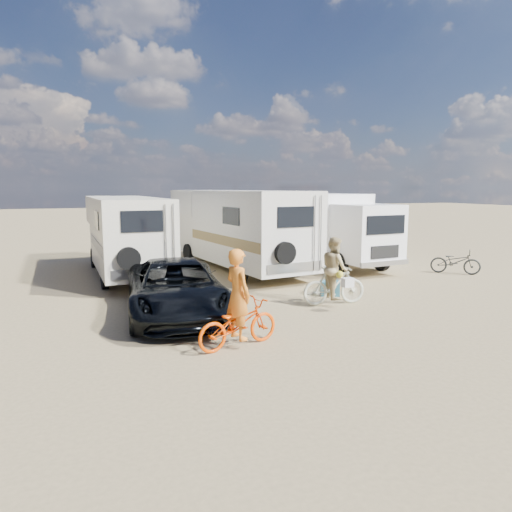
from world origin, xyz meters
name	(u,v)px	position (x,y,z in m)	size (l,w,h in m)	color
ground	(338,309)	(0.00, 0.00, 0.00)	(140.00, 140.00, 0.00)	#9C865D
rv_main	(237,230)	(-0.46, 7.01, 1.58)	(2.50, 8.55, 3.16)	silver
rv_left	(126,237)	(-4.76, 7.28, 1.45)	(2.27, 7.50, 2.91)	silver
box_truck	(332,230)	(3.56, 6.41, 1.51)	(2.28, 6.59, 3.01)	white
dark_suv	(176,288)	(-4.20, 1.00, 0.71)	(2.36, 5.12, 1.42)	black
bike_man	(238,324)	(-3.52, -1.86, 0.49)	(0.66, 1.88, 0.99)	#ED4300
bike_woman	(334,285)	(0.17, 0.51, 0.55)	(0.52, 1.83, 1.10)	beige
rider_man	(238,303)	(-3.52, -1.86, 0.94)	(0.68, 0.45, 1.87)	orange
rider_woman	(334,274)	(0.17, 0.51, 0.87)	(0.84, 0.66, 1.73)	tan
bike_parked	(455,262)	(6.95, 2.94, 0.47)	(0.62, 1.79, 0.94)	#252725
cooler	(330,288)	(0.63, 1.51, 0.22)	(0.56, 0.41, 0.45)	#2B677E
crate	(333,286)	(1.03, 2.03, 0.17)	(0.43, 0.43, 0.35)	olive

